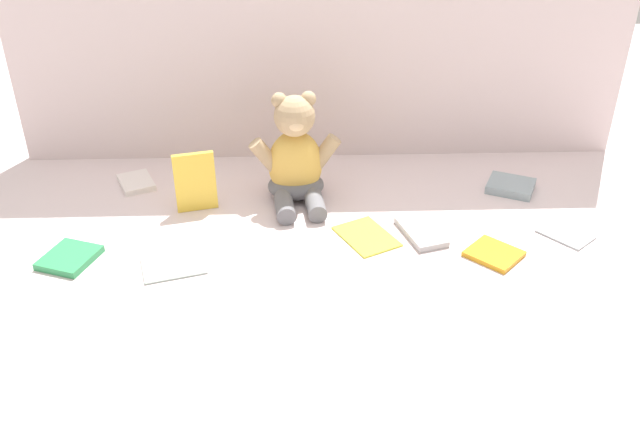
{
  "coord_description": "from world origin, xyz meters",
  "views": [
    {
      "loc": [
        -0.06,
        -1.24,
        0.78
      ],
      "look_at": [
        -0.02,
        -0.1,
        0.1
      ],
      "focal_mm": 38.06,
      "sensor_mm": 36.0,
      "label": 1
    }
  ],
  "objects_px": {
    "book_case_6": "(173,265)",
    "book_case_8": "(494,254)",
    "book_case_0": "(565,233)",
    "book_case_1": "(366,235)",
    "book_case_7": "(136,182)",
    "book_case_3": "(511,186)",
    "book_case_2": "(195,182)",
    "book_case_5": "(70,258)",
    "book_case_4": "(421,232)",
    "teddy_bear": "(296,161)"
  },
  "relations": [
    {
      "from": "book_case_5",
      "to": "book_case_6",
      "type": "xyz_separation_m",
      "value": [
        0.21,
        -0.03,
        -0.0
      ]
    },
    {
      "from": "book_case_3",
      "to": "book_case_8",
      "type": "xyz_separation_m",
      "value": [
        -0.11,
        -0.28,
        -0.0
      ]
    },
    {
      "from": "teddy_bear",
      "to": "book_case_1",
      "type": "distance_m",
      "value": 0.25
    },
    {
      "from": "book_case_0",
      "to": "book_case_4",
      "type": "height_order",
      "value": "book_case_4"
    },
    {
      "from": "book_case_8",
      "to": "book_case_5",
      "type": "bearing_deg",
      "value": -46.64
    },
    {
      "from": "teddy_bear",
      "to": "book_case_1",
      "type": "height_order",
      "value": "teddy_bear"
    },
    {
      "from": "book_case_0",
      "to": "book_case_4",
      "type": "relative_size",
      "value": 0.8
    },
    {
      "from": "book_case_0",
      "to": "book_case_5",
      "type": "distance_m",
      "value": 1.03
    },
    {
      "from": "teddy_bear",
      "to": "book_case_2",
      "type": "height_order",
      "value": "teddy_bear"
    },
    {
      "from": "book_case_1",
      "to": "book_case_6",
      "type": "height_order",
      "value": "book_case_1"
    },
    {
      "from": "book_case_6",
      "to": "book_case_8",
      "type": "xyz_separation_m",
      "value": [
        0.64,
        0.02,
        0.0
      ]
    },
    {
      "from": "book_case_1",
      "to": "book_case_3",
      "type": "xyz_separation_m",
      "value": [
        0.36,
        0.2,
        0.01
      ]
    },
    {
      "from": "book_case_6",
      "to": "book_case_8",
      "type": "height_order",
      "value": "book_case_8"
    },
    {
      "from": "book_case_2",
      "to": "book_case_5",
      "type": "xyz_separation_m",
      "value": [
        -0.23,
        -0.2,
        -0.06
      ]
    },
    {
      "from": "book_case_8",
      "to": "book_case_6",
      "type": "bearing_deg",
      "value": -44.32
    },
    {
      "from": "teddy_bear",
      "to": "book_case_6",
      "type": "relative_size",
      "value": 2.09
    },
    {
      "from": "book_case_6",
      "to": "book_case_7",
      "type": "xyz_separation_m",
      "value": [
        -0.14,
        0.35,
        0.0
      ]
    },
    {
      "from": "teddy_bear",
      "to": "book_case_6",
      "type": "height_order",
      "value": "teddy_bear"
    },
    {
      "from": "book_case_2",
      "to": "book_case_8",
      "type": "distance_m",
      "value": 0.66
    },
    {
      "from": "book_case_6",
      "to": "teddy_bear",
      "type": "bearing_deg",
      "value": 122.35
    },
    {
      "from": "book_case_5",
      "to": "teddy_bear",
      "type": "bearing_deg",
      "value": -131.34
    },
    {
      "from": "book_case_6",
      "to": "book_case_5",
      "type": "bearing_deg",
      "value": -113.94
    },
    {
      "from": "book_case_7",
      "to": "book_case_1",
      "type": "bearing_deg",
      "value": 130.67
    },
    {
      "from": "book_case_1",
      "to": "book_case_8",
      "type": "xyz_separation_m",
      "value": [
        0.25,
        -0.08,
        0.0
      ]
    },
    {
      "from": "book_case_3",
      "to": "book_case_5",
      "type": "xyz_separation_m",
      "value": [
        -0.97,
        -0.26,
        -0.0
      ]
    },
    {
      "from": "book_case_7",
      "to": "book_case_3",
      "type": "bearing_deg",
      "value": 152.53
    },
    {
      "from": "book_case_7",
      "to": "book_case_8",
      "type": "height_order",
      "value": "book_case_7"
    },
    {
      "from": "book_case_0",
      "to": "book_case_6",
      "type": "height_order",
      "value": "same"
    },
    {
      "from": "book_case_1",
      "to": "book_case_5",
      "type": "distance_m",
      "value": 0.61
    },
    {
      "from": "book_case_5",
      "to": "book_case_4",
      "type": "bearing_deg",
      "value": -153.98
    },
    {
      "from": "book_case_7",
      "to": "book_case_6",
      "type": "bearing_deg",
      "value": 88.14
    },
    {
      "from": "teddy_bear",
      "to": "book_case_8",
      "type": "xyz_separation_m",
      "value": [
        0.4,
        -0.26,
        -0.09
      ]
    },
    {
      "from": "book_case_5",
      "to": "book_case_6",
      "type": "distance_m",
      "value": 0.21
    },
    {
      "from": "book_case_1",
      "to": "book_case_3",
      "type": "distance_m",
      "value": 0.41
    },
    {
      "from": "book_case_3",
      "to": "book_case_4",
      "type": "xyz_separation_m",
      "value": [
        -0.25,
        -0.19,
        -0.0
      ]
    },
    {
      "from": "book_case_3",
      "to": "book_case_8",
      "type": "distance_m",
      "value": 0.3
    },
    {
      "from": "book_case_5",
      "to": "book_case_8",
      "type": "distance_m",
      "value": 0.86
    },
    {
      "from": "book_case_1",
      "to": "book_case_4",
      "type": "bearing_deg",
      "value": -24.01
    },
    {
      "from": "book_case_6",
      "to": "book_case_0",
      "type": "bearing_deg",
      "value": 80.16
    },
    {
      "from": "book_case_3",
      "to": "book_case_5",
      "type": "height_order",
      "value": "book_case_3"
    },
    {
      "from": "book_case_0",
      "to": "book_case_3",
      "type": "distance_m",
      "value": 0.21
    },
    {
      "from": "book_case_2",
      "to": "book_case_8",
      "type": "height_order",
      "value": "book_case_2"
    },
    {
      "from": "book_case_4",
      "to": "book_case_7",
      "type": "xyz_separation_m",
      "value": [
        -0.65,
        0.25,
        0.0
      ]
    },
    {
      "from": "book_case_0",
      "to": "book_case_3",
      "type": "bearing_deg",
      "value": 66.67
    },
    {
      "from": "book_case_2",
      "to": "book_case_4",
      "type": "distance_m",
      "value": 0.51
    },
    {
      "from": "book_case_4",
      "to": "book_case_6",
      "type": "relative_size",
      "value": 1.06
    },
    {
      "from": "teddy_bear",
      "to": "book_case_0",
      "type": "bearing_deg",
      "value": -24.0
    },
    {
      "from": "book_case_8",
      "to": "book_case_4",
      "type": "bearing_deg",
      "value": -78.12
    },
    {
      "from": "teddy_bear",
      "to": "book_case_8",
      "type": "relative_size",
      "value": 2.59
    },
    {
      "from": "book_case_2",
      "to": "book_case_8",
      "type": "relative_size",
      "value": 1.39
    }
  ]
}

